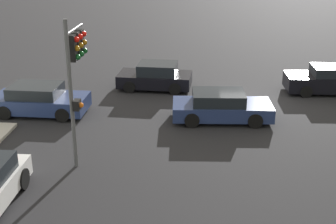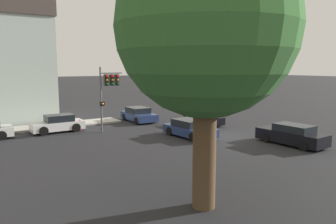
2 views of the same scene
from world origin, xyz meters
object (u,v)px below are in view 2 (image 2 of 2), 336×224
at_px(crossing_car_0, 139,115).
at_px(crossing_car_2, 292,135).
at_px(crossing_car_3, 189,129).
at_px(parked_car_0, 58,124).
at_px(street_tree, 206,28).
at_px(traffic_signal, 109,86).
at_px(fire_hydrant, 80,125).
at_px(crossing_car_1, 204,118).

relative_size(crossing_car_0, crossing_car_2, 0.91).
xyz_separation_m(crossing_car_3, parked_car_0, (7.33, 7.72, 0.04)).
height_order(street_tree, parked_car_0, street_tree).
bearing_deg(crossing_car_3, traffic_signal, -144.38).
bearing_deg(traffic_signal, crossing_car_3, 39.87).
relative_size(parked_car_0, fire_hydrant, 4.42).
height_order(crossing_car_3, fire_hydrant, crossing_car_3).
relative_size(crossing_car_1, parked_car_0, 0.96).
bearing_deg(crossing_car_1, crossing_car_0, 42.46).
bearing_deg(crossing_car_3, crossing_car_1, 125.25).
bearing_deg(street_tree, crossing_car_1, -39.78).
bearing_deg(fire_hydrant, parked_car_0, 75.70).
distance_m(traffic_signal, fire_hydrant, 4.12).
distance_m(crossing_car_1, crossing_car_3, 5.36).
bearing_deg(street_tree, parked_car_0, 2.22).
bearing_deg(traffic_signal, parked_car_0, -120.35).
height_order(traffic_signal, crossing_car_1, traffic_signal).
bearing_deg(parked_car_0, crossing_car_2, 132.29).
relative_size(street_tree, parked_car_0, 2.44).
bearing_deg(street_tree, fire_hydrant, -3.28).
height_order(crossing_car_0, fire_hydrant, crossing_car_0).
height_order(parked_car_0, fire_hydrant, parked_car_0).
relative_size(street_tree, traffic_signal, 1.90).
relative_size(crossing_car_2, crossing_car_3, 1.07).
xyz_separation_m(traffic_signal, crossing_car_0, (3.08, -4.33, -3.08)).
relative_size(crossing_car_0, parked_car_0, 1.06).
xyz_separation_m(street_tree, crossing_car_2, (4.35, -11.30, -5.93)).
distance_m(crossing_car_1, fire_hydrant, 10.86).
xyz_separation_m(street_tree, parked_car_0, (17.48, 0.68, -5.94)).
height_order(street_tree, traffic_signal, street_tree).
bearing_deg(parked_car_0, street_tree, 92.15).
relative_size(traffic_signal, crossing_car_2, 1.10).
bearing_deg(crossing_car_2, fire_hydrant, 36.88).
bearing_deg(crossing_car_1, fire_hydrant, 73.87).
bearing_deg(parked_car_0, traffic_signal, 148.64).
height_order(traffic_signal, crossing_car_0, traffic_signal).
bearing_deg(parked_car_0, crossing_car_1, 161.43).
height_order(traffic_signal, fire_hydrant, traffic_signal).
height_order(traffic_signal, crossing_car_2, traffic_signal).
xyz_separation_m(crossing_car_2, parked_car_0, (13.13, 11.97, -0.01)).
bearing_deg(fire_hydrant, street_tree, 176.72).
xyz_separation_m(crossing_car_1, crossing_car_2, (-9.15, -0.06, 0.02)).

